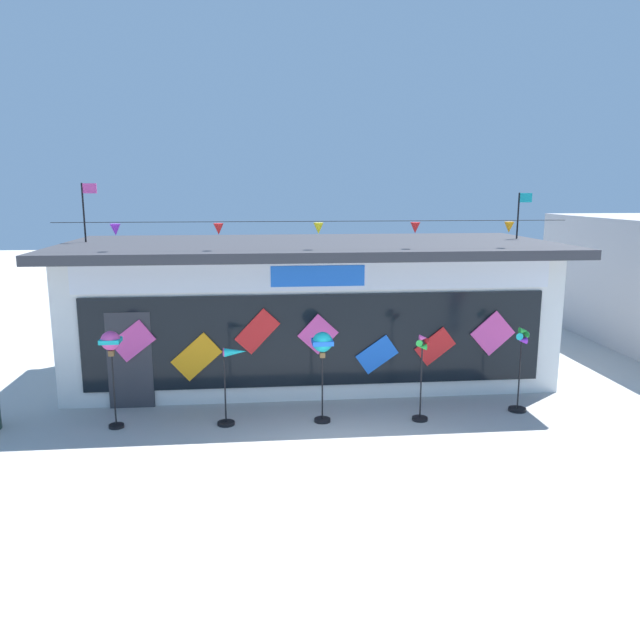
% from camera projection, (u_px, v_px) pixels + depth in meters
% --- Properties ---
extents(ground_plane, '(80.00, 80.00, 0.00)m').
position_uv_depth(ground_plane, '(358.00, 470.00, 10.06)').
color(ground_plane, '#ADAAA5').
extents(kite_shop_building, '(11.06, 5.14, 4.55)m').
position_uv_depth(kite_shop_building, '(309.00, 307.00, 15.03)').
color(kite_shop_building, silver).
rests_on(kite_shop_building, ground_plane).
extents(wind_spinner_far_left, '(0.36, 0.36, 1.87)m').
position_uv_depth(wind_spinner_far_left, '(111.00, 348.00, 11.54)').
color(wind_spinner_far_left, black).
rests_on(wind_spinner_far_left, ground_plane).
extents(wind_spinner_left, '(0.59, 0.33, 1.51)m').
position_uv_depth(wind_spinner_left, '(231.00, 378.00, 11.81)').
color(wind_spinner_left, black).
rests_on(wind_spinner_left, ground_plane).
extents(wind_spinner_center_left, '(0.39, 0.39, 1.78)m').
position_uv_depth(wind_spinner_center_left, '(322.00, 349.00, 11.87)').
color(wind_spinner_center_left, black).
rests_on(wind_spinner_center_left, ground_plane).
extents(wind_spinner_center_right, '(0.31, 0.31, 1.72)m').
position_uv_depth(wind_spinner_center_right, '(422.00, 372.00, 12.01)').
color(wind_spinner_center_right, black).
rests_on(wind_spinner_center_right, ground_plane).
extents(wind_spinner_right, '(0.36, 0.36, 1.75)m').
position_uv_depth(wind_spinner_right, '(521.00, 364.00, 12.53)').
color(wind_spinner_right, black).
rests_on(wind_spinner_right, ground_plane).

